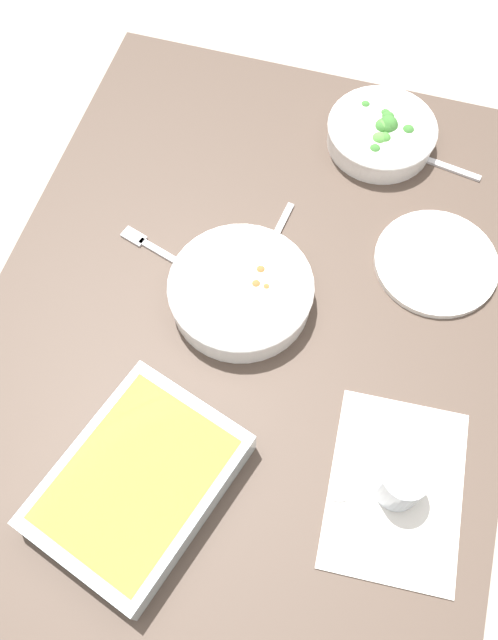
{
  "coord_description": "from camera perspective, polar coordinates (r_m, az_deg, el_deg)",
  "views": [
    {
      "loc": [
        0.5,
        0.14,
        1.78
      ],
      "look_at": [
        0.0,
        0.0,
        0.74
      ],
      "focal_mm": 37.96,
      "sensor_mm": 36.0,
      "label": 1
    }
  ],
  "objects": [
    {
      "name": "spoon_by_broccoli",
      "position": [
        1.39,
        14.56,
        13.06
      ],
      "size": [
        0.05,
        0.18,
        0.01
      ],
      "color": "silver",
      "rests_on": "dining_table"
    },
    {
      "name": "spoon_spare",
      "position": [
        1.07,
        9.98,
        -14.0
      ],
      "size": [
        0.08,
        0.17,
        0.01
      ],
      "color": "silver",
      "rests_on": "dining_table"
    },
    {
      "name": "baking_dish",
      "position": [
        1.04,
        -9.32,
        -13.39
      ],
      "size": [
        0.35,
        0.3,
        0.06
      ],
      "color": "silver",
      "rests_on": "dining_table"
    },
    {
      "name": "broccoli_bowl",
      "position": [
        1.38,
        11.1,
        15.22
      ],
      "size": [
        0.21,
        0.21,
        0.07
      ],
      "color": "white",
      "rests_on": "dining_table"
    },
    {
      "name": "placemat",
      "position": [
        1.08,
        12.25,
        -13.7
      ],
      "size": [
        0.29,
        0.22,
        0.0
      ],
      "primitive_type": "cube",
      "rotation": [
        0.0,
        0.0,
        0.06
      ],
      "color": "silver",
      "rests_on": "dining_table"
    },
    {
      "name": "dining_table",
      "position": [
        1.24,
        0.0,
        -1.86
      ],
      "size": [
        1.2,
        0.9,
        0.74
      ],
      "color": "#4C3D33",
      "rests_on": "ground_plane"
    },
    {
      "name": "spoon_by_stew",
      "position": [
        1.22,
        1.39,
        5.89
      ],
      "size": [
        0.18,
        0.04,
        0.01
      ],
      "color": "silver",
      "rests_on": "dining_table"
    },
    {
      "name": "ground_plane",
      "position": [
        1.85,
        0.0,
        -10.29
      ],
      "size": [
        6.0,
        6.0,
        0.0
      ],
      "primitive_type": "plane",
      "color": "#B2A899"
    },
    {
      "name": "fork_on_table",
      "position": [
        1.23,
        -7.78,
        5.87
      ],
      "size": [
        0.07,
        0.17,
        0.01
      ],
      "color": "silver",
      "rests_on": "dining_table"
    },
    {
      "name": "side_plate",
      "position": [
        1.25,
        15.49,
        4.69
      ],
      "size": [
        0.22,
        0.22,
        0.01
      ],
      "primitive_type": "cylinder",
      "color": "white",
      "rests_on": "dining_table"
    },
    {
      "name": "stew_bowl",
      "position": [
        1.15,
        -0.69,
        2.44
      ],
      "size": [
        0.25,
        0.25,
        0.06
      ],
      "color": "white",
      "rests_on": "dining_table"
    },
    {
      "name": "drink_cup",
      "position": [
        1.05,
        12.64,
        -13.25
      ],
      "size": [
        0.07,
        0.07,
        0.08
      ],
      "color": "#B2BCC6",
      "rests_on": "dining_table"
    }
  ]
}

